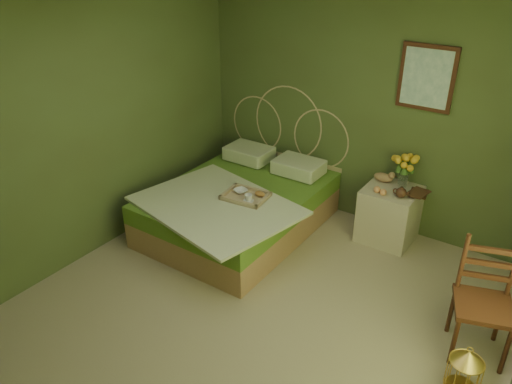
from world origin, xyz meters
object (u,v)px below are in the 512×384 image
Objects in this scene: chair at (488,293)px; bed at (242,202)px; birdcage at (465,371)px; nightstand at (391,209)px.

bed is at bearing 152.25° from chair.
nightstand is at bearing 126.39° from birdcage.
nightstand is 1.07× the size of chair.
birdcage is (2.69, -0.96, -0.13)m from bed.
bed is at bearing 160.36° from birdcage.
nightstand is 2.07m from birdcage.
bed reaches higher than birdcage.
bed is at bearing -154.50° from nightstand.
nightstand is at bearing 118.10° from chair.
bed is 2.34× the size of chair.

